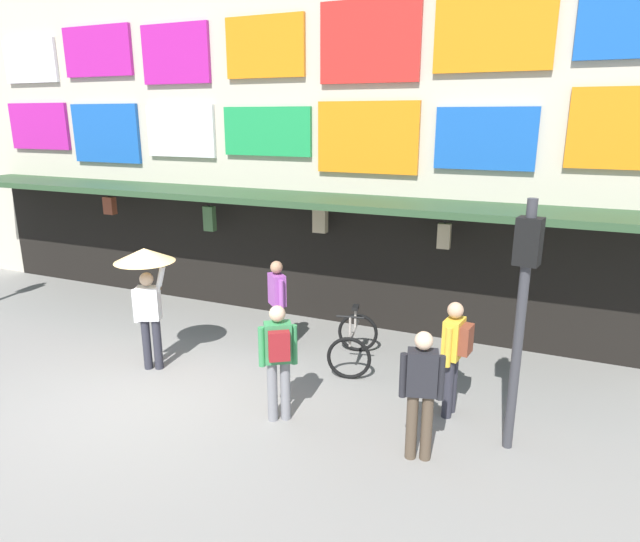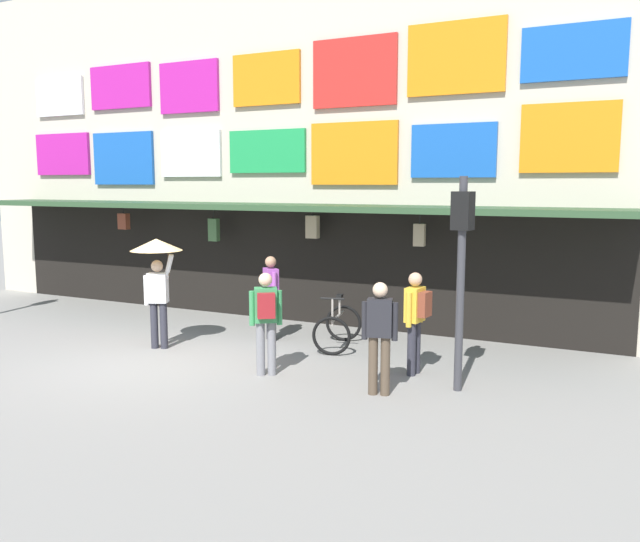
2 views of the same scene
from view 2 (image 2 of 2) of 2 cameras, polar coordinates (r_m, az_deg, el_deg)
ground_plane at (r=11.71m, az=-14.57°, el=-7.73°), size 80.00×80.00×0.00m
shopfront at (r=15.07m, az=-3.55°, el=11.13°), size 18.00×2.60×8.00m
traffic_light_far at (r=9.55m, az=12.59°, el=1.92°), size 0.32×0.35×3.20m
bicycle_parked at (r=12.07m, az=1.59°, el=-5.08°), size 0.95×1.29×1.05m
pedestrian_with_umbrella at (r=12.22m, az=-14.40°, el=0.77°), size 0.96×0.96×2.08m
pedestrian_in_white at (r=9.37m, az=5.38°, el=-5.20°), size 0.52×0.42×1.68m
pedestrian_in_black at (r=10.28m, az=-4.87°, el=-4.03°), size 0.48×0.47×1.68m
pedestrian_in_yellow at (r=10.41m, az=8.59°, el=-3.94°), size 0.39×0.53×1.68m
pedestrian_in_green at (r=12.61m, az=-4.41°, el=-1.98°), size 0.42×0.40×1.68m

